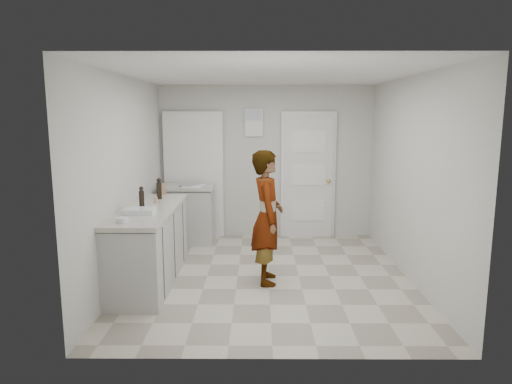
{
  "coord_description": "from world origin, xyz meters",
  "views": [
    {
      "loc": [
        -0.12,
        -5.54,
        2.03
      ],
      "look_at": [
        -0.16,
        0.4,
        1.02
      ],
      "focal_mm": 32.0,
      "sensor_mm": 36.0,
      "label": 1
    }
  ],
  "objects_px": {
    "person": "(267,217)",
    "egg_bowl": "(123,220)",
    "oil_cruet_b": "(142,198)",
    "baking_dish": "(140,211)",
    "spice_jar": "(156,200)",
    "oil_cruet_a": "(159,189)",
    "cake_mix_box": "(162,189)"
  },
  "relations": [
    {
      "from": "oil_cruet_a",
      "to": "egg_bowl",
      "type": "relative_size",
      "value": 2.22
    },
    {
      "from": "baking_dish",
      "to": "egg_bowl",
      "type": "height_order",
      "value": "baking_dish"
    },
    {
      "from": "person",
      "to": "baking_dish",
      "type": "bearing_deg",
      "value": 100.18
    },
    {
      "from": "person",
      "to": "cake_mix_box",
      "type": "height_order",
      "value": "person"
    },
    {
      "from": "spice_jar",
      "to": "baking_dish",
      "type": "relative_size",
      "value": 0.21
    },
    {
      "from": "oil_cruet_b",
      "to": "baking_dish",
      "type": "relative_size",
      "value": 0.8
    },
    {
      "from": "person",
      "to": "egg_bowl",
      "type": "xyz_separation_m",
      "value": [
        -1.52,
        -0.74,
        0.14
      ]
    },
    {
      "from": "spice_jar",
      "to": "oil_cruet_b",
      "type": "relative_size",
      "value": 0.26
    },
    {
      "from": "person",
      "to": "egg_bowl",
      "type": "bearing_deg",
      "value": 113.69
    },
    {
      "from": "cake_mix_box",
      "to": "spice_jar",
      "type": "height_order",
      "value": "cake_mix_box"
    },
    {
      "from": "cake_mix_box",
      "to": "egg_bowl",
      "type": "height_order",
      "value": "cake_mix_box"
    },
    {
      "from": "baking_dish",
      "to": "egg_bowl",
      "type": "bearing_deg",
      "value": -99.22
    },
    {
      "from": "person",
      "to": "egg_bowl",
      "type": "distance_m",
      "value": 1.7
    },
    {
      "from": "person",
      "to": "oil_cruet_b",
      "type": "height_order",
      "value": "person"
    },
    {
      "from": "spice_jar",
      "to": "oil_cruet_b",
      "type": "height_order",
      "value": "oil_cruet_b"
    },
    {
      "from": "spice_jar",
      "to": "baking_dish",
      "type": "distance_m",
      "value": 0.64
    },
    {
      "from": "oil_cruet_b",
      "to": "baking_dish",
      "type": "bearing_deg",
      "value": -82.27
    },
    {
      "from": "cake_mix_box",
      "to": "oil_cruet_a",
      "type": "relative_size",
      "value": 0.59
    },
    {
      "from": "person",
      "to": "cake_mix_box",
      "type": "bearing_deg",
      "value": 56.39
    },
    {
      "from": "baking_dish",
      "to": "spice_jar",
      "type": "bearing_deg",
      "value": 86.14
    },
    {
      "from": "spice_jar",
      "to": "oil_cruet_a",
      "type": "xyz_separation_m",
      "value": [
        -0.02,
        0.28,
        0.1
      ]
    },
    {
      "from": "person",
      "to": "oil_cruet_b",
      "type": "relative_size",
      "value": 5.91
    },
    {
      "from": "cake_mix_box",
      "to": "oil_cruet_b",
      "type": "distance_m",
      "value": 0.96
    },
    {
      "from": "person",
      "to": "spice_jar",
      "type": "relative_size",
      "value": 22.39
    },
    {
      "from": "oil_cruet_b",
      "to": "egg_bowl",
      "type": "xyz_separation_m",
      "value": [
        -0.04,
        -0.66,
        -0.11
      ]
    },
    {
      "from": "cake_mix_box",
      "to": "baking_dish",
      "type": "bearing_deg",
      "value": -105.33
    },
    {
      "from": "person",
      "to": "oil_cruet_b",
      "type": "bearing_deg",
      "value": 90.79
    },
    {
      "from": "cake_mix_box",
      "to": "baking_dish",
      "type": "distance_m",
      "value": 1.2
    },
    {
      "from": "oil_cruet_a",
      "to": "egg_bowl",
      "type": "distance_m",
      "value": 1.34
    },
    {
      "from": "egg_bowl",
      "to": "oil_cruet_a",
      "type": "bearing_deg",
      "value": 85.91
    },
    {
      "from": "cake_mix_box",
      "to": "egg_bowl",
      "type": "xyz_separation_m",
      "value": [
        -0.08,
        -1.62,
        -0.06
      ]
    },
    {
      "from": "spice_jar",
      "to": "baking_dish",
      "type": "height_order",
      "value": "spice_jar"
    }
  ]
}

